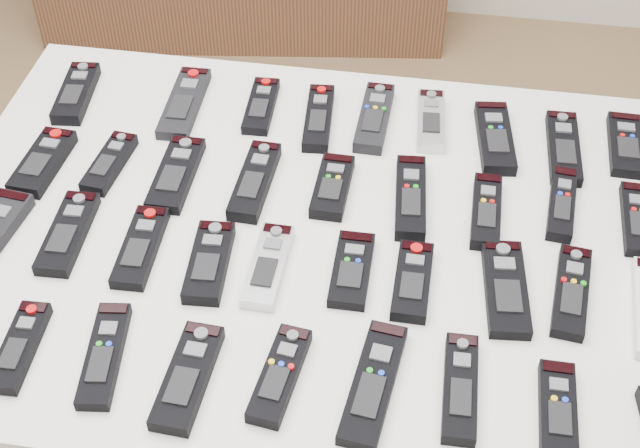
# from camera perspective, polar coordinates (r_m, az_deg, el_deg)

# --- Properties ---
(table) EXTENTS (1.25, 0.88, 0.78)m
(table) POSITION_cam_1_polar(r_m,az_deg,el_deg) (1.46, 0.00, -2.17)
(table) COLOR white
(table) RESTS_ON ground
(remote_0) EXTENTS (0.07, 0.17, 0.02)m
(remote_0) POSITION_cam_1_polar(r_m,az_deg,el_deg) (1.73, -15.34, 8.08)
(remote_0) COLOR black
(remote_0) RESTS_ON table
(remote_1) EXTENTS (0.06, 0.20, 0.02)m
(remote_1) POSITION_cam_1_polar(r_m,az_deg,el_deg) (1.67, -8.67, 7.66)
(remote_1) COLOR black
(remote_1) RESTS_ON table
(remote_2) EXTENTS (0.05, 0.15, 0.02)m
(remote_2) POSITION_cam_1_polar(r_m,az_deg,el_deg) (1.65, -3.79, 7.55)
(remote_2) COLOR black
(remote_2) RESTS_ON table
(remote_3) EXTENTS (0.06, 0.18, 0.02)m
(remote_3) POSITION_cam_1_polar(r_m,az_deg,el_deg) (1.62, -0.09, 6.81)
(remote_3) COLOR black
(remote_3) RESTS_ON table
(remote_4) EXTENTS (0.06, 0.18, 0.02)m
(remote_4) POSITION_cam_1_polar(r_m,az_deg,el_deg) (1.62, 3.49, 6.81)
(remote_4) COLOR black
(remote_4) RESTS_ON table
(remote_5) EXTENTS (0.06, 0.16, 0.02)m
(remote_5) POSITION_cam_1_polar(r_m,az_deg,el_deg) (1.62, 7.10, 6.56)
(remote_5) COLOR #B7B7BC
(remote_5) RESTS_ON table
(remote_6) EXTENTS (0.08, 0.18, 0.02)m
(remote_6) POSITION_cam_1_polar(r_m,az_deg,el_deg) (1.60, 11.13, 5.44)
(remote_6) COLOR black
(remote_6) RESTS_ON table
(remote_7) EXTENTS (0.06, 0.18, 0.02)m
(remote_7) POSITION_cam_1_polar(r_m,az_deg,el_deg) (1.61, 15.32, 4.73)
(remote_7) COLOR black
(remote_7) RESTS_ON table
(remote_8) EXTENTS (0.06, 0.16, 0.02)m
(remote_8) POSITION_cam_1_polar(r_m,az_deg,el_deg) (1.65, 18.98, 4.82)
(remote_8) COLOR black
(remote_8) RESTS_ON table
(remote_9) EXTENTS (0.07, 0.16, 0.02)m
(remote_9) POSITION_cam_1_polar(r_m,az_deg,el_deg) (1.59, -17.32, 3.81)
(remote_9) COLOR black
(remote_9) RESTS_ON table
(remote_10) EXTENTS (0.06, 0.15, 0.02)m
(remote_10) POSITION_cam_1_polar(r_m,az_deg,el_deg) (1.56, -13.33, 3.81)
(remote_10) COLOR black
(remote_10) RESTS_ON table
(remote_11) EXTENTS (0.06, 0.18, 0.02)m
(remote_11) POSITION_cam_1_polar(r_m,az_deg,el_deg) (1.52, -9.20, 3.18)
(remote_11) COLOR black
(remote_11) RESTS_ON table
(remote_12) EXTENTS (0.06, 0.18, 0.02)m
(remote_12) POSITION_cam_1_polar(r_m,az_deg,el_deg) (1.49, -4.20, 2.77)
(remote_12) COLOR black
(remote_12) RESTS_ON table
(remote_13) EXTENTS (0.06, 0.14, 0.02)m
(remote_13) POSITION_cam_1_polar(r_m,az_deg,el_deg) (1.48, 0.80, 2.41)
(remote_13) COLOR black
(remote_13) RESTS_ON table
(remote_14) EXTENTS (0.06, 0.19, 0.02)m
(remote_14) POSITION_cam_1_polar(r_m,az_deg,el_deg) (1.46, 5.82, 1.71)
(remote_14) COLOR black
(remote_14) RESTS_ON table
(remote_15) EXTENTS (0.05, 0.16, 0.02)m
(remote_15) POSITION_cam_1_polar(r_m,az_deg,el_deg) (1.46, 10.59, 0.80)
(remote_15) COLOR black
(remote_15) RESTS_ON table
(remote_16) EXTENTS (0.05, 0.16, 0.02)m
(remote_16) POSITION_cam_1_polar(r_m,az_deg,el_deg) (1.50, 15.22, 1.25)
(remote_16) COLOR black
(remote_16) RESTS_ON table
(remote_17) EXTENTS (0.05, 0.16, 0.02)m
(remote_17) POSITION_cam_1_polar(r_m,az_deg,el_deg) (1.51, 19.58, 0.29)
(remote_17) COLOR black
(remote_17) RESTS_ON table
(remote_19) EXTENTS (0.06, 0.17, 0.02)m
(remote_19) POSITION_cam_1_polar(r_m,az_deg,el_deg) (1.45, -15.83, -0.56)
(remote_19) COLOR black
(remote_19) RESTS_ON table
(remote_20) EXTENTS (0.06, 0.17, 0.02)m
(remote_20) POSITION_cam_1_polar(r_m,az_deg,el_deg) (1.41, -11.41, -1.46)
(remote_20) COLOR black
(remote_20) RESTS_ON table
(remote_21) EXTENTS (0.07, 0.16, 0.02)m
(remote_21) POSITION_cam_1_polar(r_m,az_deg,el_deg) (1.37, -7.11, -2.44)
(remote_21) COLOR black
(remote_21) RESTS_ON table
(remote_22) EXTENTS (0.05, 0.16, 0.02)m
(remote_22) POSITION_cam_1_polar(r_m,az_deg,el_deg) (1.35, -3.35, -2.69)
(remote_22) COLOR #B7B7BC
(remote_22) RESTS_ON table
(remote_23) EXTENTS (0.06, 0.15, 0.02)m
(remote_23) POSITION_cam_1_polar(r_m,az_deg,el_deg) (1.35, 2.05, -2.94)
(remote_23) COLOR black
(remote_23) RESTS_ON table
(remote_24) EXTENTS (0.05, 0.15, 0.02)m
(remote_24) POSITION_cam_1_polar(r_m,az_deg,el_deg) (1.34, 5.94, -3.65)
(remote_24) COLOR black
(remote_24) RESTS_ON table
(remote_25) EXTENTS (0.08, 0.18, 0.02)m
(remote_25) POSITION_cam_1_polar(r_m,az_deg,el_deg) (1.35, 11.80, -4.05)
(remote_25) COLOR black
(remote_25) RESTS_ON table
(remote_26) EXTENTS (0.07, 0.18, 0.02)m
(remote_26) POSITION_cam_1_polar(r_m,az_deg,el_deg) (1.37, 15.79, -4.20)
(remote_26) COLOR black
(remote_26) RESTS_ON table
(remote_29) EXTENTS (0.05, 0.15, 0.02)m
(remote_29) POSITION_cam_1_polar(r_m,az_deg,el_deg) (1.32, -18.66, -7.45)
(remote_29) COLOR black
(remote_29) RESTS_ON table
(remote_30) EXTENTS (0.07, 0.18, 0.02)m
(remote_30) POSITION_cam_1_polar(r_m,az_deg,el_deg) (1.28, -13.63, -8.14)
(remote_30) COLOR black
(remote_30) RESTS_ON table
(remote_31) EXTENTS (0.06, 0.17, 0.02)m
(remote_31) POSITION_cam_1_polar(r_m,az_deg,el_deg) (1.24, -8.46, -9.66)
(remote_31) COLOR black
(remote_31) RESTS_ON table
(remote_32) EXTENTS (0.06, 0.16, 0.02)m
(remote_32) POSITION_cam_1_polar(r_m,az_deg,el_deg) (1.23, -2.59, -9.64)
(remote_32) COLOR black
(remote_32) RESTS_ON table
(remote_33) EXTENTS (0.08, 0.20, 0.02)m
(remote_33) POSITION_cam_1_polar(r_m,az_deg,el_deg) (1.22, 3.43, -10.16)
(remote_33) COLOR black
(remote_33) RESTS_ON table
(remote_34) EXTENTS (0.05, 0.17, 0.02)m
(remote_34) POSITION_cam_1_polar(r_m,az_deg,el_deg) (1.23, 8.96, -10.32)
(remote_34) COLOR black
(remote_34) RESTS_ON table
(remote_35) EXTENTS (0.05, 0.15, 0.02)m
(remote_35) POSITION_cam_1_polar(r_m,az_deg,el_deg) (1.23, 14.98, -11.42)
(remote_35) COLOR black
(remote_35) RESTS_ON table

